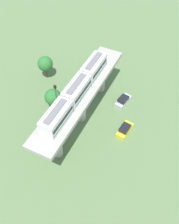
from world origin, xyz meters
The scene contains 8 objects.
ground_plane centered at (0.00, 0.00, 0.00)m, with size 120.00×120.00×0.00m, color #5B7A4C.
viaduct centered at (0.00, 0.00, 5.75)m, with size 5.20×28.85×7.59m.
train centered at (0.00, 1.32, 9.13)m, with size 2.64×20.50×3.24m.
parked_car_yellow centered at (-9.23, -0.56, 0.74)m, with size 2.31×4.39×1.76m.
parked_car_silver centered at (-6.14, -7.65, 0.74)m, with size 2.55×4.46×1.76m.
tree_near_viaduct centered at (13.02, -7.63, 4.02)m, with size 3.45×3.45×5.77m.
tree_mid_lot centered at (6.18, 0.31, 3.67)m, with size 3.40×3.40×5.39m.
signal_post centered at (3.40, 2.92, 5.62)m, with size 0.44×0.28×10.19m.
Camera 1 is at (-16.24, 29.40, 40.77)m, focal length 41.22 mm.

